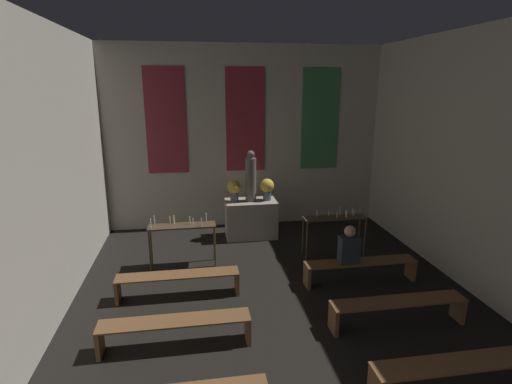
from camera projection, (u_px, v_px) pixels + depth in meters
wall_back at (245, 137)px, 10.32m from camera, size 7.30×0.16×4.65m
wall_left at (19, 191)px, 5.16m from camera, size 0.12×9.82×4.65m
wall_right at (512, 172)px, 6.25m from camera, size 0.12×9.82×4.65m
altar at (251, 219)px, 9.84m from camera, size 1.24×0.72×0.92m
statue at (251, 178)px, 9.57m from camera, size 0.26×0.26×1.23m
flower_vase_left at (234, 189)px, 9.57m from camera, size 0.33×0.33×0.53m
flower_vase_right at (267, 187)px, 9.70m from camera, size 0.33×0.33×0.53m
candle_rack_left at (182, 231)px, 8.17m from camera, size 1.37×0.37×1.08m
candle_rack_right at (335, 223)px, 8.67m from camera, size 1.37×0.37×1.08m
pew_second_right at (457, 370)px, 4.80m from camera, size 2.14×0.36×0.44m
pew_third_left at (175, 327)px, 5.65m from camera, size 2.14×0.36×0.44m
pew_third_right at (398, 307)px, 6.17m from camera, size 2.14×0.36×0.44m
pew_back_left at (178, 280)px, 7.02m from camera, size 2.14×0.36×0.44m
pew_back_right at (360, 267)px, 7.54m from camera, size 2.14×0.36×0.44m
person_seated at (349, 246)px, 7.39m from camera, size 0.36×0.24×0.72m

